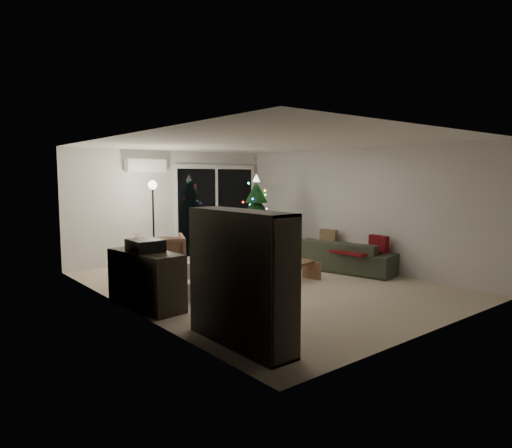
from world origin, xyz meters
The scene contains 18 objects.
room centered at (0.46, 1.49, 1.02)m, with size 6.50×7.51×2.60m.
bookshelf centered at (-2.25, -2.10, 0.77)m, with size 0.39×1.54×1.54m, color black, non-canonical shape.
media_cabinet centered at (-2.25, -0.05, 0.42)m, with size 0.50×1.33×0.83m, color black.
stereo centered at (-2.25, -0.05, 0.92)m, with size 0.42×0.50×0.18m, color black.
armchair centered at (-1.20, 1.56, 0.42)m, with size 0.89×0.92×0.84m, color brown.
ottoman centered at (-1.12, 0.63, 0.24)m, with size 0.53×0.53×0.48m, color beige.
cardboard_box_a centered at (-1.48, -0.10, 0.14)m, with size 0.39×0.30×0.28m, color #EBE2C5.
cardboard_box_b centered at (-0.50, 1.06, 0.12)m, with size 0.36×0.27×0.25m, color #EBE2C5.
side_table centered at (0.46, 2.64, 0.23)m, with size 0.37×0.37×0.46m, color black.
floor_lamp centered at (-0.95, 2.31, 0.89)m, with size 0.28×0.28×1.77m, color black.
sofa centered at (2.05, -0.15, 0.31)m, with size 2.14×0.84×0.63m, color #3D4334.
sofa_throw centered at (1.95, -0.15, 0.45)m, with size 0.67×1.54×0.05m, color maroon.
cushion_a centered at (2.30, 0.50, 0.57)m, with size 0.12×0.41×0.41m, color brown.
cushion_b centered at (2.30, -0.80, 0.57)m, with size 0.12×0.41×0.41m, color maroon.
coffee_table centered at (0.46, -0.25, 0.18)m, with size 1.13×0.40×0.36m, color brown, non-canonical shape.
remote_a centered at (0.31, -0.25, 0.37)m, with size 0.14×0.04×0.02m, color black.
remote_b centered at (0.56, -0.20, 0.37)m, with size 0.13×0.04×0.02m, color slate.
christmas_tree centered at (1.29, 1.76, 0.98)m, with size 1.22×1.22×1.96m, color black.
Camera 1 is at (-5.11, -6.14, 1.91)m, focal length 32.00 mm.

